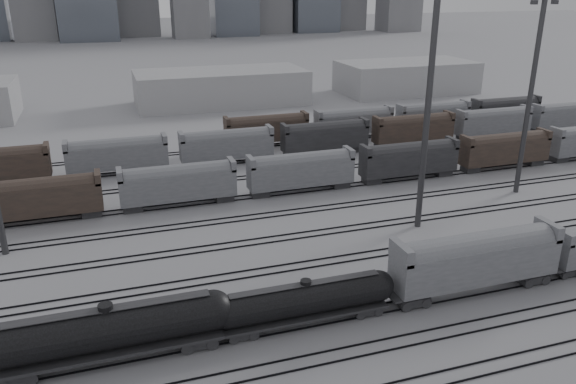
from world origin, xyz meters
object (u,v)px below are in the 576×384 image
object	(u,v)px
tank_car_a	(108,330)
light_mast_c	(428,105)
hopper_car_a	(476,257)
tank_car_b	(306,300)

from	to	relation	value
tank_car_a	light_mast_c	world-z (taller)	light_mast_c
tank_car_a	hopper_car_a	xyz separation A→B (m)	(32.93, 0.00, 0.90)
light_mast_c	tank_car_a	bearing A→B (deg)	-157.10
tank_car_a	hopper_car_a	world-z (taller)	hopper_car_a
tank_car_b	hopper_car_a	world-z (taller)	hopper_car_a
tank_car_b	hopper_car_a	bearing A→B (deg)	0.00
tank_car_a	tank_car_b	distance (m)	16.05
tank_car_b	hopper_car_a	distance (m)	16.93
light_mast_c	hopper_car_a	bearing A→B (deg)	-101.50
tank_car_b	light_mast_c	xyz separation A→B (m)	(19.97, 15.22, 12.47)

